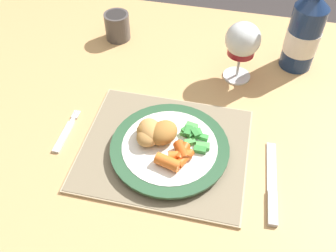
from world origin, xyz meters
TOP-DOWN VIEW (x-y plane):
  - dining_table at (0.00, 0.00)m, footprint 1.32×1.02m
  - placemat at (0.03, -0.05)m, footprint 0.34×0.29m
  - dinner_plate at (0.04, -0.06)m, footprint 0.24×0.24m
  - breaded_croquettes at (0.01, -0.05)m, footprint 0.10×0.08m
  - green_beans_pile at (0.08, -0.03)m, footprint 0.10×0.07m
  - glazed_carrots at (0.06, -0.09)m, footprint 0.07×0.07m
  - fork at (-0.18, -0.06)m, footprint 0.01×0.12m
  - table_knife at (0.25, -0.10)m, footprint 0.03×0.19m
  - wine_glass at (0.15, 0.21)m, footprint 0.08×0.08m
  - bottle at (0.29, 0.29)m, footprint 0.08×0.08m
  - drinking_cup at (-0.18, 0.30)m, footprint 0.07×0.07m

SIDE VIEW (x-z plane):
  - dining_table at x=0.00m, z-range 0.29..1.03m
  - fork at x=-0.18m, z-range 0.74..0.75m
  - table_knife at x=0.25m, z-range 0.74..0.75m
  - placemat at x=0.03m, z-range 0.74..0.75m
  - dinner_plate at x=0.04m, z-range 0.75..0.77m
  - green_beans_pile at x=0.08m, z-range 0.76..0.78m
  - glazed_carrots at x=0.06m, z-range 0.76..0.79m
  - drinking_cup at x=-0.18m, z-range 0.74..0.82m
  - breaded_croquettes at x=0.01m, z-range 0.76..0.80m
  - bottle at x=0.29m, z-range 0.70..0.98m
  - wine_glass at x=0.15m, z-range 0.77..0.92m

